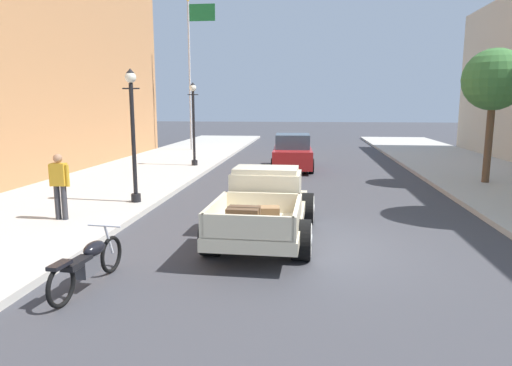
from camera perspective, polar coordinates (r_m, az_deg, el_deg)
name	(u,v)px	position (r m, az deg, el deg)	size (l,w,h in m)	color
ground_plane	(310,248)	(9.75, 6.77, -8.08)	(140.00, 140.00, 0.00)	#3D3D42
hotrod_truck_cream	(266,203)	(10.42, 1.23, -2.55)	(2.28, 4.98, 1.58)	beige
motorcycle_parked	(88,262)	(8.01, -20.38, -9.35)	(0.62, 2.12, 0.93)	black
car_background_red	(292,153)	(21.14, 4.61, 3.79)	(1.99, 4.36, 1.65)	#AD1E1E
pedestrian_sidewalk_left	(59,183)	(12.21, -23.50, 0.05)	(0.53, 0.22, 1.65)	#333338
street_lamp_near	(133,126)	(13.60, -15.26, 6.95)	(0.50, 0.32, 3.85)	black
street_lamp_far	(194,118)	(21.50, -7.87, 8.15)	(0.50, 0.32, 3.85)	black
flagpole	(193,59)	(29.31, -7.94, 15.21)	(1.74, 0.16, 9.16)	#B2B2B7
street_tree_second	(494,81)	(18.61, 27.77, 11.33)	(2.20, 2.20, 4.82)	brown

